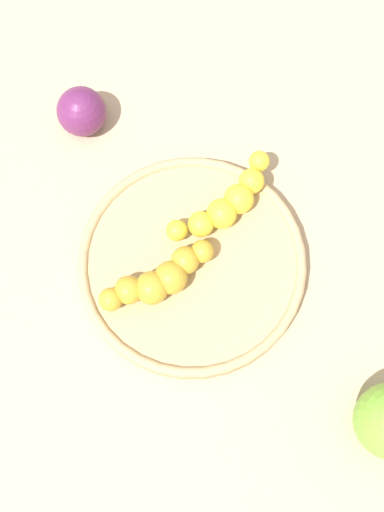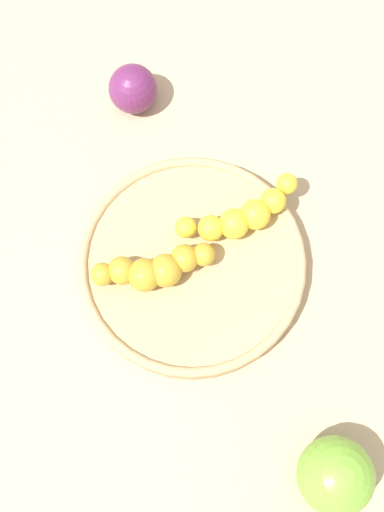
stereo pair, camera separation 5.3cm
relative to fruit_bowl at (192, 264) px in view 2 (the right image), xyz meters
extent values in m
plane|color=tan|center=(0.00, 0.00, -0.01)|extent=(2.40, 2.40, 0.00)
cylinder|color=tan|center=(0.00, 0.00, 0.00)|extent=(0.23, 0.23, 0.02)
torus|color=tan|center=(0.00, 0.00, 0.01)|extent=(0.23, 0.23, 0.01)
sphere|color=gold|center=(0.00, 0.09, 0.02)|extent=(0.02, 0.02, 0.02)
sphere|color=gold|center=(0.00, 0.07, 0.02)|extent=(0.03, 0.03, 0.03)
sphere|color=gold|center=(-0.01, 0.05, 0.02)|extent=(0.03, 0.03, 0.03)
sphere|color=gold|center=(-0.01, 0.03, 0.02)|extent=(0.03, 0.03, 0.03)
sphere|color=gold|center=(0.00, 0.01, 0.02)|extent=(0.03, 0.03, 0.03)
sphere|color=gold|center=(0.00, -0.01, 0.02)|extent=(0.02, 0.02, 0.02)
sphere|color=yellow|center=(0.03, 0.00, 0.02)|extent=(0.02, 0.02, 0.02)
sphere|color=yellow|center=(0.03, -0.02, 0.02)|extent=(0.03, 0.03, 0.03)
sphere|color=yellow|center=(0.03, -0.05, 0.02)|extent=(0.03, 0.03, 0.03)
sphere|color=yellow|center=(0.03, -0.07, 0.02)|extent=(0.03, 0.03, 0.03)
sphere|color=yellow|center=(0.04, -0.09, 0.02)|extent=(0.03, 0.03, 0.03)
sphere|color=yellow|center=(0.06, -0.11, 0.02)|extent=(0.02, 0.02, 0.02)
sphere|color=#662659|center=(0.20, 0.02, 0.01)|extent=(0.05, 0.05, 0.05)
sphere|color=#72B238|center=(-0.22, -0.08, 0.02)|extent=(0.07, 0.07, 0.07)
camera|label=1|loc=(-0.15, 0.08, 0.60)|focal=44.60mm
camera|label=2|loc=(-0.17, 0.04, 0.60)|focal=44.60mm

